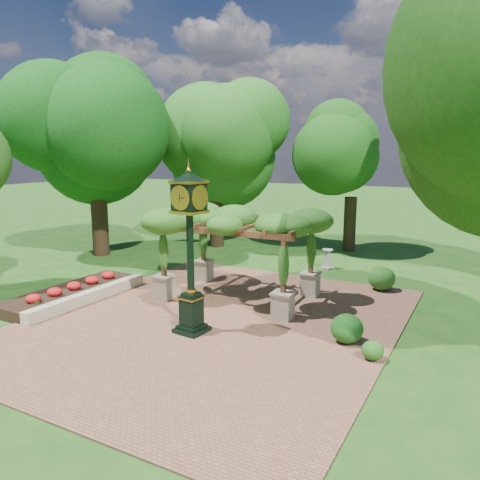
% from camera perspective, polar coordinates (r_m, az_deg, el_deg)
% --- Properties ---
extents(ground, '(120.00, 120.00, 0.00)m').
position_cam_1_polar(ground, '(13.25, -5.27, -11.17)').
color(ground, '#1E4714').
rests_on(ground, ground).
extents(brick_plaza, '(10.00, 12.00, 0.04)m').
position_cam_1_polar(brick_plaza, '(14.02, -2.97, -9.79)').
color(brick_plaza, brown).
rests_on(brick_plaza, ground).
extents(border_wall, '(0.35, 5.00, 0.40)m').
position_cam_1_polar(border_wall, '(16.39, -17.87, -6.60)').
color(border_wall, '#C6B793').
rests_on(border_wall, ground).
extents(flower_bed, '(1.50, 5.00, 0.36)m').
position_cam_1_polar(flower_bed, '(17.04, -19.97, -6.15)').
color(flower_bed, red).
rests_on(flower_bed, ground).
extents(pedestal_clock, '(0.97, 0.97, 4.48)m').
position_cam_1_polar(pedestal_clock, '(12.49, -6.13, 0.29)').
color(pedestal_clock, black).
rests_on(pedestal_clock, brick_plaza).
extents(pergola, '(5.06, 3.28, 3.12)m').
position_cam_1_polar(pergola, '(15.55, -0.23, 1.96)').
color(pergola, tan).
rests_on(pergola, brick_plaza).
extents(sundial, '(0.58, 0.58, 0.85)m').
position_cam_1_polar(sundial, '(20.38, 10.60, -2.43)').
color(sundial, gray).
rests_on(sundial, ground).
extents(shrub_front, '(0.54, 0.54, 0.47)m').
position_cam_1_polar(shrub_front, '(11.85, 15.87, -12.81)').
color(shrub_front, '#215718').
rests_on(shrub_front, brick_plaza).
extents(shrub_mid, '(0.99, 0.99, 0.76)m').
position_cam_1_polar(shrub_mid, '(12.63, 12.90, -10.48)').
color(shrub_mid, '#195016').
rests_on(shrub_mid, brick_plaza).
extents(shrub_back, '(1.08, 1.08, 0.85)m').
position_cam_1_polar(shrub_back, '(17.57, 16.89, -4.50)').
color(shrub_back, '#235619').
rests_on(shrub_back, brick_plaza).
extents(tree_west_near, '(5.52, 5.52, 9.11)m').
position_cam_1_polar(tree_west_near, '(23.34, -17.33, 13.47)').
color(tree_west_near, '#372416').
rests_on(tree_west_near, ground).
extents(tree_west_far, '(5.22, 5.22, 8.06)m').
position_cam_1_polar(tree_west_far, '(24.49, -2.97, 12.07)').
color(tree_west_far, black).
rests_on(tree_west_far, ground).
extents(tree_north, '(3.73, 3.73, 7.04)m').
position_cam_1_polar(tree_north, '(23.91, 13.59, 10.13)').
color(tree_north, '#372716').
rests_on(tree_north, ground).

